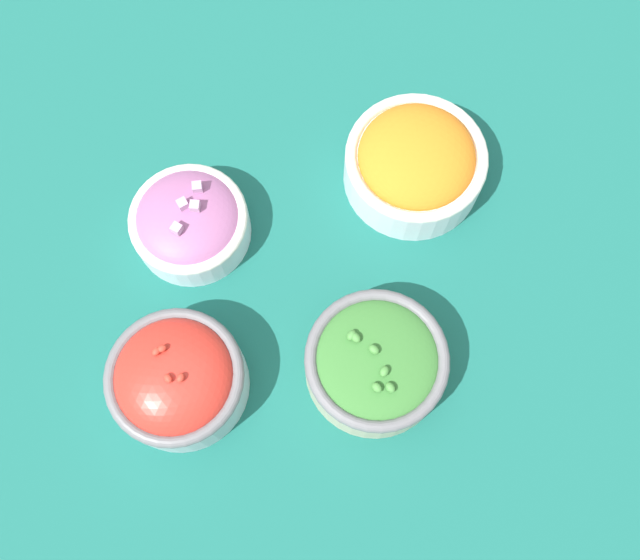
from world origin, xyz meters
TOP-DOWN VIEW (x-y plane):
  - ground_plane at (0.00, 0.00)m, footprint 3.00×3.00m
  - bowl_red_onion at (0.15, -0.04)m, footprint 0.12×0.12m
  - bowl_broccoli at (-0.07, 0.08)m, footprint 0.14×0.14m
  - bowl_carrots at (-0.08, -0.14)m, footprint 0.15×0.15m
  - bowl_cherry_tomatoes at (0.12, 0.12)m, footprint 0.13×0.13m

SIDE VIEW (x-z plane):
  - ground_plane at x=0.00m, z-range 0.00..0.00m
  - bowl_red_onion at x=0.15m, z-range 0.00..0.06m
  - bowl_broccoli at x=-0.07m, z-range 0.00..0.07m
  - bowl_carrots at x=-0.08m, z-range 0.00..0.07m
  - bowl_cherry_tomatoes at x=0.12m, z-range 0.00..0.08m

